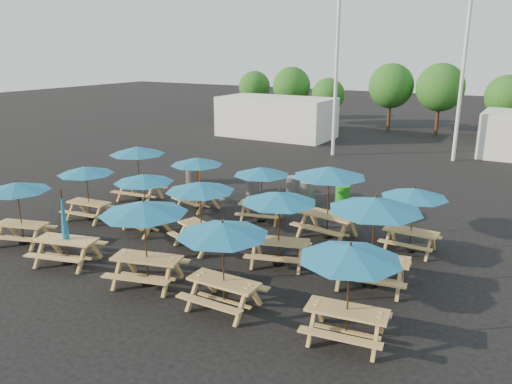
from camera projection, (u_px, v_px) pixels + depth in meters
The scene contains 31 objects.
ground at pixel (234, 233), 17.27m from camera, with size 120.00×120.00×0.00m, color black.
picnic_unit_0 at pixel (17, 190), 15.83m from camera, with size 2.60×2.60×2.10m.
picnic_unit_1 at pixel (86, 173), 18.13m from camera, with size 2.24×2.24×2.05m.
picnic_unit_2 at pixel (137, 153), 20.43m from camera, with size 2.52×2.52×2.31m.
picnic_unit_3 at pixel (65, 233), 14.58m from camera, with size 2.17×2.01×2.31m.
picnic_unit_4 at pixel (144, 181), 16.95m from camera, with size 2.49×2.49×2.07m.
picnic_unit_5 at pixel (197, 164), 19.43m from camera, with size 2.51×2.51×2.09m.
picnic_unit_6 at pixel (144, 212), 12.96m from camera, with size 2.86×2.86×2.37m.
picnic_unit_7 at pixel (200, 190), 15.47m from camera, with size 2.75×2.75×2.21m.
picnic_unit_8 at pixel (261, 174), 17.95m from camera, with size 2.48×2.48×2.07m.
picnic_unit_9 at pixel (223, 233), 11.72m from camera, with size 2.24×2.24×2.26m.
picnic_unit_10 at pixel (279, 201), 14.23m from camera, with size 2.75×2.75×2.25m.
picnic_unit_11 at pixel (329, 175), 16.29m from camera, with size 2.73×2.73×2.48m.
picnic_unit_12 at pixel (350, 257), 10.39m from camera, with size 2.49×2.49×2.25m.
picnic_unit_13 at pixel (375, 208), 12.82m from camera, with size 2.83×2.83×2.51m.
picnic_unit_14 at pixel (414, 196), 15.20m from camera, with size 2.10×2.10×2.08m.
waste_bin_0 at pixel (194, 172), 23.80m from camera, with size 0.57×0.57×0.92m, color #E7560D.
waste_bin_1 at pixel (192, 175), 23.34m from camera, with size 0.57×0.57×0.92m, color gray.
waste_bin_2 at pixel (252, 184), 21.72m from camera, with size 0.57×0.57×0.92m, color gray.
waste_bin_3 at pixel (293, 187), 21.23m from camera, with size 0.57×0.57×0.92m, color gray.
waste_bin_4 at pixel (307, 193), 20.40m from camera, with size 0.57×0.57×0.92m, color gray.
waste_bin_5 at pixel (342, 197), 19.86m from camera, with size 0.57×0.57×0.92m, color #1B8918.
mast_0 at pixel (337, 51), 28.18m from camera, with size 0.20×0.20×12.00m, color silver.
mast_1 at pixel (465, 51), 26.68m from camera, with size 0.20×0.20×12.00m, color silver.
event_tent_0 at pixel (276, 117), 35.68m from camera, with size 8.00×4.00×2.80m, color silver.
tree_0 at pixel (254, 87), 44.24m from camera, with size 2.80×2.80×4.24m.
tree_1 at pixel (291, 86), 40.94m from camera, with size 3.11×3.11×4.72m.
tree_2 at pixel (328, 95), 39.25m from camera, with size 2.59×2.59×3.93m.
tree_3 at pixel (391, 86), 37.66m from camera, with size 3.36×3.36×5.09m.
tree_4 at pixel (440, 87), 35.49m from camera, with size 3.41×3.41×5.17m.
tree_5 at pixel (507, 97), 33.87m from camera, with size 2.94×2.94×4.45m.
Camera 1 is at (8.84, -13.59, 6.16)m, focal length 35.00 mm.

